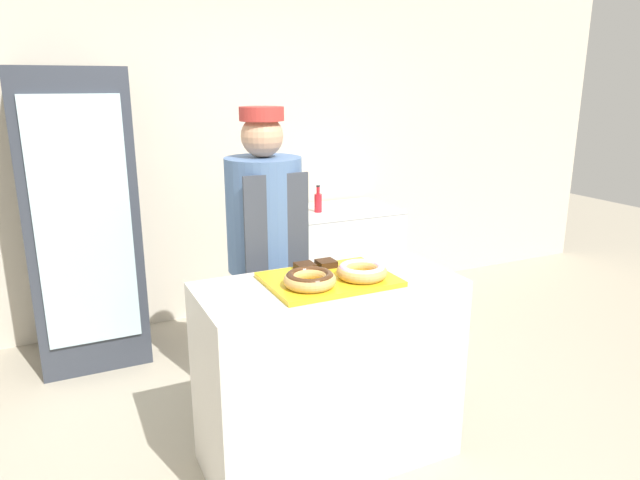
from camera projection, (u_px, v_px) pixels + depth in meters
ground_plane at (328, 455)px, 2.94m from camera, size 14.00×14.00×0.00m
wall_back at (207, 150)px, 4.43m from camera, size 8.00×0.06×2.70m
display_counter at (329, 372)px, 2.81m from camera, size 1.24×0.57×0.95m
serving_tray at (329, 279)px, 2.68m from camera, size 0.59×0.43×0.02m
donut_chocolate_glaze at (310, 279)px, 2.55m from camera, size 0.24×0.24×0.06m
donut_light_glaze at (362, 271)px, 2.66m from camera, size 0.24×0.24×0.06m
brownie_back_left at (305, 267)px, 2.78m from camera, size 0.09×0.09×0.03m
brownie_back_right at (326, 263)px, 2.83m from camera, size 0.09×0.09×0.03m
baker_person at (266, 257)px, 3.20m from camera, size 0.42×0.42×1.73m
beverage_fridge at (81, 220)px, 3.78m from camera, size 0.68×0.65×1.95m
chest_freezer at (333, 260)px, 4.72m from camera, size 1.00×0.65×0.87m
bottle_red at (318, 202)px, 4.49m from camera, size 0.06×0.06×0.21m
bottle_amber at (291, 201)px, 4.51m from camera, size 0.06×0.06×0.21m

